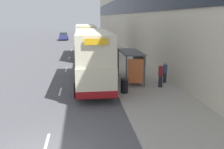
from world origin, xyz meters
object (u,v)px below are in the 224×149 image
double_decker_bus_ahead (86,40)px  pedestrian_1 (161,75)px  double_decker_bus_near (92,57)px  car_0 (86,40)px  car_2 (64,36)px  bus_shelter (133,61)px  pedestrian_at_shelter (165,72)px  car_1 (84,38)px  car_3 (84,34)px  litter_bin (125,86)px

double_decker_bus_ahead → pedestrian_1: 17.51m
double_decker_bus_near → car_0: size_ratio=2.64×
double_decker_bus_ahead → car_2: (-4.69, 26.66, -1.40)m
bus_shelter → car_2: bus_shelter is taller
pedestrian_at_shelter → double_decker_bus_ahead: bearing=111.3°
double_decker_bus_ahead → car_2: 27.11m
car_1 → pedestrian_at_shelter: 38.36m
car_0 → pedestrian_1: bearing=-81.4°
double_decker_bus_near → bus_shelter: bearing=-0.6°
double_decker_bus_ahead → pedestrian_at_shelter: (6.02, -15.39, -1.28)m
car_0 → car_3: (-0.15, 20.49, 0.06)m
bus_shelter → car_3: (-3.32, 51.02, -0.98)m
litter_bin → car_2: bearing=98.9°
double_decker_bus_near → pedestrian_1: 5.49m
car_0 → car_3: size_ratio=0.85×
pedestrian_at_shelter → car_1: bearing=98.8°
bus_shelter → pedestrian_at_shelter: size_ratio=2.48×
bus_shelter → pedestrian_at_shelter: 2.71m
double_decker_bus_ahead → car_0: (0.33, 15.63, -1.44)m
car_1 → car_2: size_ratio=1.01×
double_decker_bus_ahead → pedestrian_1: (5.24, -16.67, -1.21)m
double_decker_bus_ahead → pedestrian_at_shelter: 16.58m
litter_bin → pedestrian_1: bearing=21.0°
car_1 → pedestrian_1: pedestrian_1 is taller
double_decker_bus_near → car_2: (-4.89, 41.52, -1.40)m
car_1 → pedestrian_at_shelter: size_ratio=2.51×
double_decker_bus_near → litter_bin: double_decker_bus_near is taller
bus_shelter → pedestrian_1: bearing=-45.4°
car_0 → car_2: (-5.02, 11.03, 0.05)m
car_0 → car_1: car_1 is taller
car_3 → pedestrian_1: 53.03m
bus_shelter → double_decker_bus_ahead: (-3.49, 14.90, 0.41)m
car_3 → car_2: bearing=-117.2°
pedestrian_at_shelter → litter_bin: size_ratio=1.61×
pedestrian_at_shelter → pedestrian_1: bearing=-121.5°
double_decker_bus_ahead → car_3: double_decker_bus_ahead is taller
double_decker_bus_near → car_1: 37.41m
car_2 → pedestrian_at_shelter: bearing=104.3°
car_2 → car_3: bearing=-117.2°
car_1 → car_2: car_2 is taller
car_0 → pedestrian_at_shelter: bearing=-79.6°
pedestrian_at_shelter → car_3: bearing=96.5°
car_0 → car_3: bearing=90.4°
bus_shelter → double_decker_bus_near: size_ratio=0.41×
car_2 → pedestrian_at_shelter: size_ratio=2.49×
litter_bin → pedestrian_at_shelter: bearing=32.8°
double_decker_bus_near → pedestrian_1: (5.04, -1.80, -1.21)m
bus_shelter → car_1: 37.57m
bus_shelter → car_1: bearing=95.1°
car_2 → bus_shelter: bearing=101.1°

